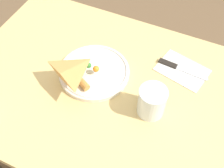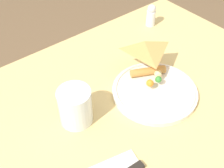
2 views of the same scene
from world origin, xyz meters
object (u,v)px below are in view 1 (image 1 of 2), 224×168
(butter_knife, at_px, (180,68))
(milk_glass, at_px, (152,102))
(plate_pizza, at_px, (93,71))
(dining_table, at_px, (126,112))
(napkin_folded, at_px, (182,70))

(butter_knife, bearing_deg, milk_glass, -96.38)
(plate_pizza, bearing_deg, butter_knife, 28.41)
(dining_table, distance_m, butter_knife, 0.25)
(plate_pizza, height_order, milk_glass, milk_glass)
(dining_table, height_order, plate_pizza, plate_pizza)
(dining_table, xyz_separation_m, butter_knife, (0.13, 0.18, 0.12))
(plate_pizza, bearing_deg, napkin_folded, 27.56)
(milk_glass, xyz_separation_m, napkin_folded, (0.05, 0.20, -0.05))
(milk_glass, xyz_separation_m, butter_knife, (0.04, 0.20, -0.04))
(plate_pizza, height_order, napkin_folded, plate_pizza)
(dining_table, relative_size, plate_pizza, 4.81)
(dining_table, relative_size, milk_glass, 11.39)
(plate_pizza, bearing_deg, milk_glass, -13.94)
(plate_pizza, distance_m, milk_glass, 0.24)
(milk_glass, height_order, napkin_folded, milk_glass)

